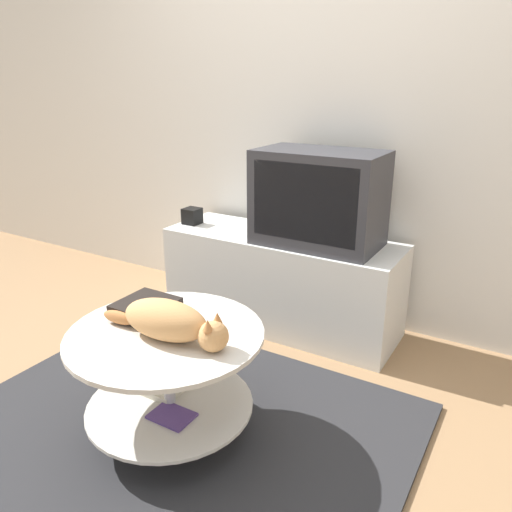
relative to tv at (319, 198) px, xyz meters
name	(u,v)px	position (x,y,z in m)	size (l,w,h in m)	color
ground_plane	(164,443)	(-0.13, -1.13, -0.78)	(12.00, 12.00, 0.00)	#93704C
wall_back	(326,91)	(-0.13, 0.33, 0.52)	(8.00, 0.05, 2.60)	silver
rug	(163,441)	(-0.13, -1.13, -0.77)	(1.81, 1.60, 0.02)	#28282B
tv_stand	(281,281)	(-0.22, 0.02, -0.51)	(1.34, 0.45, 0.53)	silver
tv	(319,198)	(0.00, 0.00, 0.00)	(0.64, 0.38, 0.49)	#333338
speaker	(192,216)	(-0.81, -0.03, -0.20)	(0.10, 0.10, 0.10)	black
coffee_table	(168,369)	(-0.13, -1.08, -0.46)	(0.74, 0.74, 0.46)	#B2B2B7
dvd_box	(146,308)	(-0.28, -1.01, -0.28)	(0.21, 0.22, 0.06)	black
cat	(171,322)	(-0.07, -1.11, -0.23)	(0.55, 0.19, 0.15)	tan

